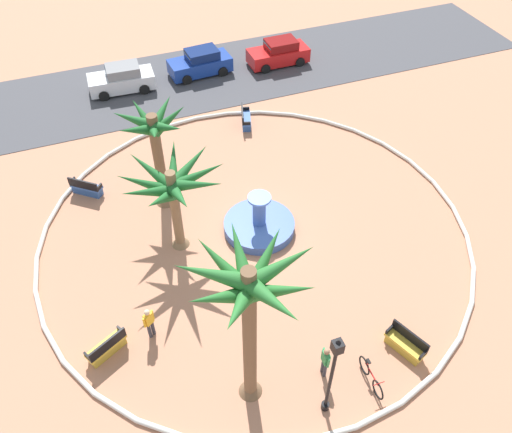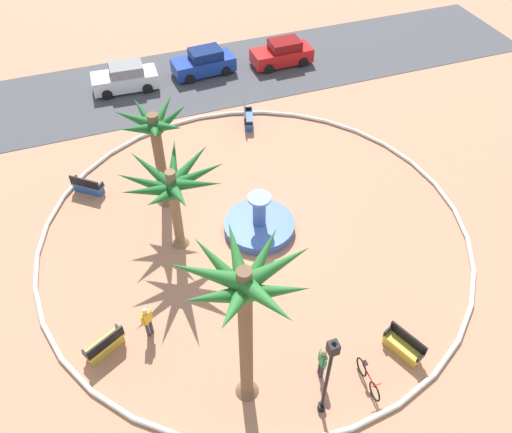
{
  "view_description": "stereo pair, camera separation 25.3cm",
  "coord_description": "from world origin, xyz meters",
  "px_view_note": "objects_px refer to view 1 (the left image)",
  "views": [
    {
      "loc": [
        -5.77,
        -15.43,
        17.6
      ],
      "look_at": [
        0.08,
        0.04,
        1.0
      ],
      "focal_mm": 36.43,
      "sensor_mm": 36.0,
      "label": 1
    },
    {
      "loc": [
        -5.53,
        -15.52,
        17.6
      ],
      "look_at": [
        0.08,
        0.04,
        1.0
      ],
      "focal_mm": 36.43,
      "sensor_mm": 36.0,
      "label": 2
    }
  ],
  "objects_px": {
    "bench_east": "(405,345)",
    "bicycle_red_frame": "(371,377)",
    "bench_north": "(107,348)",
    "parked_car_second": "(200,63)",
    "parked_car_third": "(279,53)",
    "lamppost": "(332,371)",
    "person_cyclist_helmet": "(325,361)",
    "parked_car_leftmost": "(122,79)",
    "person_cyclist_photo": "(149,322)",
    "bench_west": "(87,188)",
    "palm_tree_mid_plaza": "(155,138)",
    "palm_tree_near_fountain": "(172,187)",
    "fountain": "(259,225)",
    "palm_tree_by_curb": "(249,298)",
    "bench_southeast": "(246,120)"
  },
  "relations": [
    {
      "from": "bench_east",
      "to": "bicycle_red_frame",
      "type": "height_order",
      "value": "bench_east"
    },
    {
      "from": "bench_north",
      "to": "parked_car_second",
      "type": "distance_m",
      "value": 20.72
    },
    {
      "from": "bench_east",
      "to": "bench_north",
      "type": "relative_size",
      "value": 1.01
    },
    {
      "from": "parked_car_third",
      "to": "bicycle_red_frame",
      "type": "bearing_deg",
      "value": -104.28
    },
    {
      "from": "lamppost",
      "to": "person_cyclist_helmet",
      "type": "relative_size",
      "value": 2.72
    },
    {
      "from": "bicycle_red_frame",
      "to": "parked_car_leftmost",
      "type": "height_order",
      "value": "parked_car_leftmost"
    },
    {
      "from": "person_cyclist_photo",
      "to": "bicycle_red_frame",
      "type": "bearing_deg",
      "value": -34.32
    },
    {
      "from": "bench_north",
      "to": "person_cyclist_photo",
      "type": "height_order",
      "value": "person_cyclist_photo"
    },
    {
      "from": "bench_east",
      "to": "bench_west",
      "type": "bearing_deg",
      "value": 127.2
    },
    {
      "from": "palm_tree_mid_plaza",
      "to": "parked_car_second",
      "type": "height_order",
      "value": "palm_tree_mid_plaza"
    },
    {
      "from": "palm_tree_near_fountain",
      "to": "bench_east",
      "type": "bearing_deg",
      "value": -51.55
    },
    {
      "from": "person_cyclist_photo",
      "to": "palm_tree_mid_plaza",
      "type": "bearing_deg",
      "value": 72.42
    },
    {
      "from": "bench_east",
      "to": "bench_north",
      "type": "distance_m",
      "value": 11.22
    },
    {
      "from": "palm_tree_near_fountain",
      "to": "bicycle_red_frame",
      "type": "height_order",
      "value": "palm_tree_near_fountain"
    },
    {
      "from": "person_cyclist_photo",
      "to": "lamppost",
      "type": "bearing_deg",
      "value": -45.22
    },
    {
      "from": "fountain",
      "to": "parked_car_second",
      "type": "bearing_deg",
      "value": 84.19
    },
    {
      "from": "person_cyclist_helmet",
      "to": "bench_north",
      "type": "bearing_deg",
      "value": 153.3
    },
    {
      "from": "person_cyclist_helmet",
      "to": "palm_tree_near_fountain",
      "type": "bearing_deg",
      "value": 111.99
    },
    {
      "from": "bench_north",
      "to": "parked_car_third",
      "type": "bearing_deg",
      "value": 51.34
    },
    {
      "from": "fountain",
      "to": "palm_tree_mid_plaza",
      "type": "height_order",
      "value": "palm_tree_mid_plaza"
    },
    {
      "from": "bench_west",
      "to": "parked_car_leftmost",
      "type": "relative_size",
      "value": 0.38
    },
    {
      "from": "bench_north",
      "to": "person_cyclist_photo",
      "type": "relative_size",
      "value": 1.02
    },
    {
      "from": "palm_tree_near_fountain",
      "to": "bench_west",
      "type": "height_order",
      "value": "palm_tree_near_fountain"
    },
    {
      "from": "person_cyclist_helmet",
      "to": "parked_car_third",
      "type": "xyz_separation_m",
      "value": [
        7.17,
        21.66,
        -0.13
      ]
    },
    {
      "from": "bench_north",
      "to": "palm_tree_by_curb",
      "type": "bearing_deg",
      "value": -36.38
    },
    {
      "from": "palm_tree_mid_plaza",
      "to": "parked_car_third",
      "type": "height_order",
      "value": "palm_tree_mid_plaza"
    },
    {
      "from": "fountain",
      "to": "parked_car_leftmost",
      "type": "relative_size",
      "value": 0.81
    },
    {
      "from": "palm_tree_mid_plaza",
      "to": "person_cyclist_helmet",
      "type": "relative_size",
      "value": 3.28
    },
    {
      "from": "bicycle_red_frame",
      "to": "parked_car_leftmost",
      "type": "xyz_separation_m",
      "value": [
        -4.67,
        22.94,
        0.4
      ]
    },
    {
      "from": "bench_southeast",
      "to": "parked_car_third",
      "type": "height_order",
      "value": "parked_car_third"
    },
    {
      "from": "bench_west",
      "to": "bench_southeast",
      "type": "height_order",
      "value": "same"
    },
    {
      "from": "lamppost",
      "to": "person_cyclist_photo",
      "type": "bearing_deg",
      "value": 134.78
    },
    {
      "from": "bicycle_red_frame",
      "to": "person_cyclist_photo",
      "type": "height_order",
      "value": "person_cyclist_photo"
    },
    {
      "from": "bench_east",
      "to": "fountain",
      "type": "bearing_deg",
      "value": 110.1
    },
    {
      "from": "lamppost",
      "to": "parked_car_third",
      "type": "height_order",
      "value": "lamppost"
    },
    {
      "from": "bench_southeast",
      "to": "person_cyclist_photo",
      "type": "distance_m",
      "value": 14.51
    },
    {
      "from": "bench_west",
      "to": "person_cyclist_helmet",
      "type": "relative_size",
      "value": 0.96
    },
    {
      "from": "bench_east",
      "to": "bench_southeast",
      "type": "bearing_deg",
      "value": 92.18
    },
    {
      "from": "palm_tree_by_curb",
      "to": "parked_car_second",
      "type": "bearing_deg",
      "value": 78.04
    },
    {
      "from": "person_cyclist_helmet",
      "to": "bench_east",
      "type": "bearing_deg",
      "value": -3.62
    },
    {
      "from": "lamppost",
      "to": "parked_car_second",
      "type": "bearing_deg",
      "value": 84.1
    },
    {
      "from": "palm_tree_by_curb",
      "to": "parked_car_third",
      "type": "height_order",
      "value": "palm_tree_by_curb"
    },
    {
      "from": "fountain",
      "to": "person_cyclist_photo",
      "type": "relative_size",
      "value": 2.03
    },
    {
      "from": "bench_west",
      "to": "lamppost",
      "type": "xyz_separation_m",
      "value": [
        6.2,
        -14.21,
        2.24
      ]
    },
    {
      "from": "bench_west",
      "to": "person_cyclist_photo",
      "type": "bearing_deg",
      "value": -82.47
    },
    {
      "from": "bench_north",
      "to": "person_cyclist_photo",
      "type": "bearing_deg",
      "value": 5.78
    },
    {
      "from": "bench_west",
      "to": "person_cyclist_photo",
      "type": "height_order",
      "value": "person_cyclist_photo"
    },
    {
      "from": "parked_car_leftmost",
      "to": "parked_car_third",
      "type": "bearing_deg",
      "value": -2.01
    },
    {
      "from": "person_cyclist_photo",
      "to": "person_cyclist_helmet",
      "type": "bearing_deg",
      "value": -34.73
    },
    {
      "from": "bicycle_red_frame",
      "to": "parked_car_third",
      "type": "bearing_deg",
      "value": 75.72
    }
  ]
}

